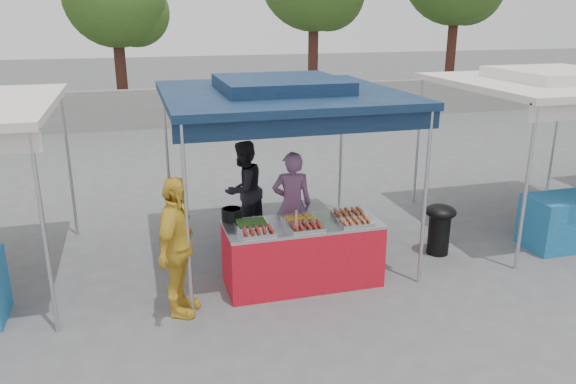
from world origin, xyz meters
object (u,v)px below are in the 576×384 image
object	(u,v)px
helper_man	(244,189)
wok_burner	(440,225)
customer_person	(177,248)
vendor_table	(302,253)
cooking_pot	(232,214)
vendor_woman	(292,205)

from	to	relation	value
helper_man	wok_burner	bearing A→B (deg)	113.67
wok_burner	customer_person	world-z (taller)	customer_person
helper_man	vendor_table	bearing A→B (deg)	65.24
cooking_pot	vendor_woman	distance (m)	1.13
vendor_table	wok_burner	bearing A→B (deg)	9.48
cooking_pot	customer_person	xyz separation A→B (m)	(-0.77, -0.70, -0.09)
cooking_pot	customer_person	size ratio (longest dim) A/B	0.16
helper_man	customer_person	distance (m)	2.50
customer_person	vendor_woman	bearing A→B (deg)	-30.78
customer_person	wok_burner	bearing A→B (deg)	-56.07
wok_burner	vendor_table	bearing A→B (deg)	-163.50
wok_burner	customer_person	bearing A→B (deg)	-162.29
wok_burner	helper_man	world-z (taller)	helper_man
vendor_woman	vendor_table	bearing A→B (deg)	95.31
helper_man	customer_person	world-z (taller)	customer_person
helper_man	customer_person	bearing A→B (deg)	23.62
vendor_woman	helper_man	xyz separation A→B (m)	(-0.52, 0.92, -0.01)
wok_burner	vendor_woman	world-z (taller)	vendor_woman
wok_burner	helper_man	size ratio (longest dim) A/B	0.49
vendor_table	vendor_woman	size ratio (longest dim) A/B	1.27
cooking_pot	customer_person	bearing A→B (deg)	-137.59
vendor_woman	helper_man	world-z (taller)	vendor_woman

